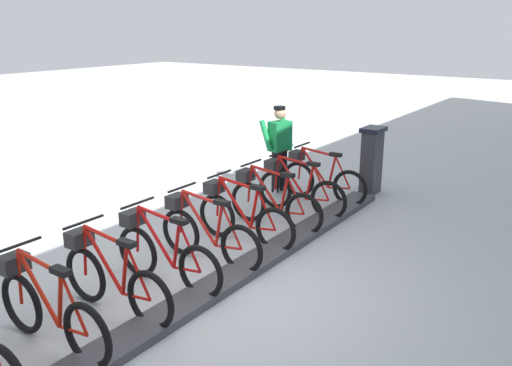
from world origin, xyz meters
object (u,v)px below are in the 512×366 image
Objects in this scene: bike_docked_6 at (111,277)px; bike_docked_7 at (47,308)px; bike_docked_2 at (271,201)px; bike_docked_5 at (163,253)px; bike_docked_3 at (241,216)px; bike_docked_0 at (320,178)px; bike_docked_4 at (205,233)px; payment_kiosk at (371,159)px; bike_docked_1 at (297,189)px; worker_near_rack at (279,146)px.

bike_docked_6 and bike_docked_7 have the same top height.
bike_docked_2 is 1.00× the size of bike_docked_5.
bike_docked_5 is at bearing 90.00° from bike_docked_3.
bike_docked_0 is 1.00× the size of bike_docked_6.
bike_docked_4 and bike_docked_6 have the same top height.
bike_docked_5 is at bearing 83.52° from payment_kiosk.
payment_kiosk is 0.74× the size of bike_docked_5.
bike_docked_3 is at bearing 90.00° from bike_docked_1.
bike_docked_5 is 1.00× the size of bike_docked_6.
bike_docked_5 is 0.81m from bike_docked_6.
bike_docked_4 is at bearing 105.44° from worker_near_rack.
payment_kiosk is 0.74× the size of bike_docked_6.
bike_docked_0 is 1.03m from worker_near_rack.
bike_docked_2 and bike_docked_7 have the same top height.
bike_docked_0 is 1.00× the size of bike_docked_5.
bike_docked_2 is at bearing -90.00° from bike_docked_4.
bike_docked_3 and bike_docked_4 have the same top height.
bike_docked_2 is at bearing -90.00° from bike_docked_7.
bike_docked_4 is 1.62m from bike_docked_6.
bike_docked_2 and bike_docked_4 have the same top height.
payment_kiosk reaches higher than bike_docked_1.
bike_docked_4 and bike_docked_7 have the same top height.
payment_kiosk is 1.89m from bike_docked_1.
worker_near_rack reaches higher than bike_docked_4.
bike_docked_1 is 3.25m from bike_docked_5.
bike_docked_1 and bike_docked_4 have the same top height.
worker_near_rack reaches higher than bike_docked_0.
worker_near_rack is (0.91, -2.47, 0.48)m from bike_docked_3.
bike_docked_1 is 1.00× the size of bike_docked_2.
bike_docked_5 is (0.00, 1.62, 0.00)m from bike_docked_3.
bike_docked_2 is 1.00× the size of bike_docked_7.
bike_docked_0 is at bearing -90.00° from bike_docked_2.
bike_docked_5 is at bearing 90.00° from bike_docked_2.
bike_docked_2 is (0.57, 2.60, -0.24)m from payment_kiosk.
bike_docked_3 is (0.57, 3.41, -0.24)m from payment_kiosk.
worker_near_rack reaches higher than bike_docked_6.
bike_docked_4 is at bearing 90.00° from bike_docked_2.
bike_docked_1 and bike_docked_7 have the same top height.
bike_docked_3 is 1.62m from bike_docked_5.
bike_docked_7 is (0.00, 0.81, 0.00)m from bike_docked_6.
bike_docked_3 is at bearing -90.00° from bike_docked_5.
bike_docked_7 is at bearing 90.00° from bike_docked_6.
bike_docked_3 is at bearing 90.00° from bike_docked_2.
bike_docked_7 is at bearing 90.00° from bike_docked_0.
bike_docked_6 is at bearing -90.00° from bike_docked_7.
bike_docked_7 is 5.81m from worker_near_rack.
bike_docked_0 is at bearing -90.00° from bike_docked_6.
bike_docked_3 and bike_docked_5 have the same top height.
worker_near_rack is (0.91, -4.90, 0.48)m from bike_docked_6.
bike_docked_0 is 4.87m from bike_docked_6.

